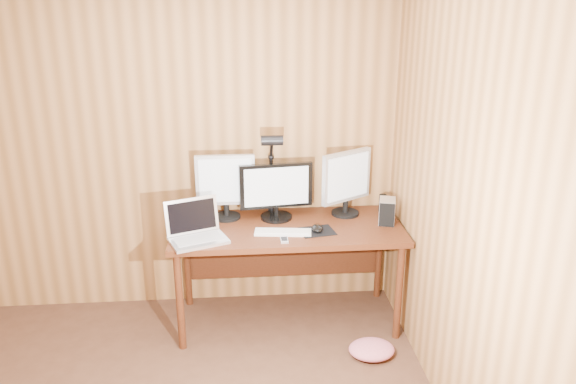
{
  "coord_description": "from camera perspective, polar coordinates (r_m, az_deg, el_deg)",
  "views": [
    {
      "loc": [
        0.63,
        -1.97,
        2.27
      ],
      "look_at": [
        0.93,
        1.58,
        1.02
      ],
      "focal_mm": 35.0,
      "sensor_mm": 36.0,
      "label": 1
    }
  ],
  "objects": [
    {
      "name": "room_shell",
      "position": [
        2.3,
        -20.36,
        -8.26
      ],
      "size": [
        4.0,
        4.0,
        4.0
      ],
      "color": "#4C2D1D",
      "rests_on": "ground"
    },
    {
      "name": "desk",
      "position": [
        4.03,
        -0.15,
        -4.68
      ],
      "size": [
        1.6,
        0.7,
        0.75
      ],
      "color": "#48200F",
      "rests_on": "floor"
    },
    {
      "name": "monitor_center",
      "position": [
        3.98,
        -1.21,
        0.14
      ],
      "size": [
        0.52,
        0.23,
        0.41
      ],
      "rotation": [
        0.0,
        0.0,
        0.13
      ],
      "color": "black",
      "rests_on": "desk"
    },
    {
      "name": "monitor_left",
      "position": [
        3.99,
        -6.36,
        0.75
      ],
      "size": [
        0.42,
        0.2,
        0.47
      ],
      "rotation": [
        0.0,
        0.0,
        0.0
      ],
      "color": "black",
      "rests_on": "desk"
    },
    {
      "name": "monitor_right",
      "position": [
        4.06,
        5.95,
        1.13
      ],
      "size": [
        0.38,
        0.25,
        0.48
      ],
      "rotation": [
        0.0,
        0.0,
        0.55
      ],
      "color": "black",
      "rests_on": "desk"
    },
    {
      "name": "laptop",
      "position": [
        3.75,
        -9.37,
        -3.82
      ],
      "size": [
        0.43,
        0.39,
        0.26
      ],
      "rotation": [
        0.0,
        0.0,
        0.37
      ],
      "color": "silver",
      "rests_on": "desk"
    },
    {
      "name": "keyboard",
      "position": [
        3.8,
        -0.52,
        -4.09
      ],
      "size": [
        0.39,
        0.16,
        0.02
      ],
      "rotation": [
        0.0,
        0.0,
        -0.12
      ],
      "color": "white",
      "rests_on": "desk"
    },
    {
      "name": "mousepad",
      "position": [
        3.83,
        2.97,
        -4.0
      ],
      "size": [
        0.26,
        0.23,
        0.0
      ],
      "primitive_type": "cube",
      "rotation": [
        0.0,
        0.0,
        0.19
      ],
      "color": "black",
      "rests_on": "desk"
    },
    {
      "name": "mouse",
      "position": [
        3.83,
        2.98,
        -3.7
      ],
      "size": [
        0.07,
        0.12,
        0.04
      ],
      "primitive_type": "ellipsoid",
      "rotation": [
        0.0,
        0.0,
        -0.01
      ],
      "color": "black",
      "rests_on": "mousepad"
    },
    {
      "name": "hard_drive",
      "position": [
        4.0,
        10.02,
        -1.94
      ],
      "size": [
        0.15,
        0.18,
        0.18
      ],
      "rotation": [
        0.0,
        0.0,
        -0.26
      ],
      "color": "silver",
      "rests_on": "desk"
    },
    {
      "name": "phone",
      "position": [
        3.69,
        -0.39,
        -4.86
      ],
      "size": [
        0.05,
        0.1,
        0.01
      ],
      "rotation": [
        0.0,
        0.0,
        0.01
      ],
      "color": "silver",
      "rests_on": "desk"
    },
    {
      "name": "speaker",
      "position": [
        4.22,
        9.58,
        -1.1
      ],
      "size": [
        0.05,
        0.05,
        0.13
      ],
      "primitive_type": "cylinder",
      "color": "black",
      "rests_on": "desk"
    },
    {
      "name": "desk_lamp",
      "position": [
        3.97,
        -1.66,
        3.05
      ],
      "size": [
        0.15,
        0.22,
        0.66
      ],
      "rotation": [
        0.0,
        0.0,
        0.16
      ],
      "color": "black",
      "rests_on": "desk"
    },
    {
      "name": "fabric_pile",
      "position": [
        3.91,
        8.49,
        -15.54
      ],
      "size": [
        0.37,
        0.34,
        0.1
      ],
      "primitive_type": null,
      "rotation": [
        0.0,
        0.0,
        -0.33
      ],
      "color": "#D06474",
      "rests_on": "floor"
    }
  ]
}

